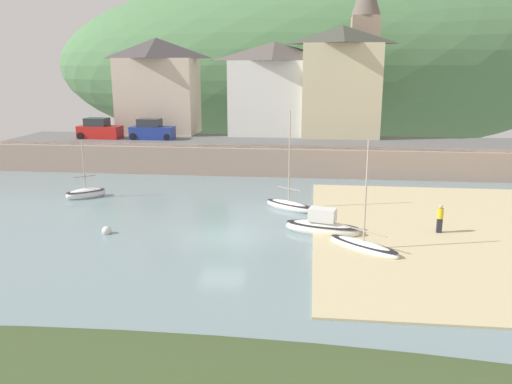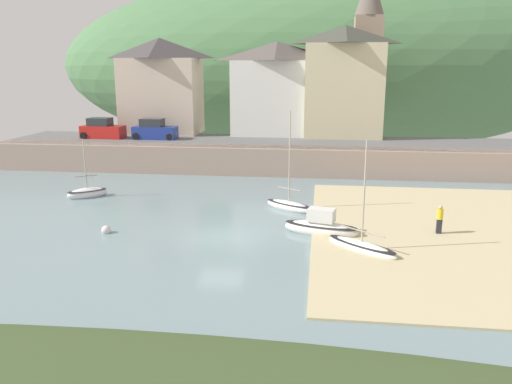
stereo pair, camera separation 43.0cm
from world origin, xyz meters
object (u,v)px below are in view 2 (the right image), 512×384
motorboat_with_cabin (321,227)px  parked_car_near_slipway (102,130)px  waterfront_building_left (161,86)px  mooring_buoy (106,230)px  waterfront_building_right (344,81)px  fishing_boat_green (361,246)px  church_with_spire (367,50)px  parked_car_by_wall (154,131)px  sailboat_white_hull (87,193)px  person_on_slipway (440,218)px  sailboat_blue_trim (289,205)px  waterfront_building_centre (277,88)px

motorboat_with_cabin → parked_car_near_slipway: size_ratio=1.05×
waterfront_building_left → mooring_buoy: size_ratio=17.84×
waterfront_building_right → parked_car_near_slipway: waterfront_building_right is taller
waterfront_building_left → fishing_boat_green: size_ratio=1.64×
church_with_spire → parked_car_by_wall: bearing=-157.3°
sailboat_white_hull → person_on_slipway: bearing=-51.3°
sailboat_white_hull → parked_car_by_wall: bearing=49.1°
fishing_boat_green → sailboat_blue_trim: bearing=158.9°
parked_car_near_slipway → mooring_buoy: bearing=-63.1°
motorboat_with_cabin → parked_car_by_wall: parked_car_by_wall is taller
parked_car_by_wall → mooring_buoy: size_ratio=7.74×
waterfront_building_centre → motorboat_with_cabin: (4.60, -24.06, -6.63)m
waterfront_building_centre → waterfront_building_right: waterfront_building_right is taller
church_with_spire → motorboat_with_cabin: church_with_spire is taller
waterfront_building_right → fishing_boat_green: size_ratio=1.82×
motorboat_with_cabin → person_on_slipway: bearing=20.3°
waterfront_building_centre → motorboat_with_cabin: waterfront_building_centre is taller
motorboat_with_cabin → waterfront_building_left: bearing=139.3°
sailboat_blue_trim → motorboat_with_cabin: 5.28m
sailboat_white_hull → person_on_slipway: (23.19, -5.67, 0.69)m
mooring_buoy → parked_car_by_wall: bearing=100.6°
waterfront_building_left → parked_car_near_slipway: 7.62m
waterfront_building_right → person_on_slipway: waterfront_building_right is taller
mooring_buoy → parked_car_near_slipway: bearing=113.6°
parked_car_by_wall → waterfront_building_centre: bearing=23.4°
motorboat_with_cabin → fishing_boat_green: bearing=-36.3°
fishing_boat_green → parked_car_near_slipway: bearing=175.9°
waterfront_building_left → parked_car_near_slipway: waterfront_building_left is taller
waterfront_building_left → person_on_slipway: bearing=-45.5°
sailboat_blue_trim → fishing_boat_green: bearing=-26.9°
church_with_spire → parked_car_near_slipway: 27.94m
church_with_spire → sailboat_white_hull: bearing=-134.1°
waterfront_building_left → mooring_buoy: (4.50, -25.40, -7.10)m
waterfront_building_left → fishing_boat_green: 33.18m
waterfront_building_left → mooring_buoy: bearing=-79.9°
church_with_spire → mooring_buoy: 35.30m
parked_car_near_slipway → person_on_slipway: 33.56m
fishing_boat_green → parked_car_near_slipway: (-23.18, 22.09, 2.95)m
waterfront_building_right → fishing_boat_green: bearing=-89.7°
parked_car_by_wall → sailboat_white_hull: bearing=-91.6°
mooring_buoy → waterfront_building_centre: bearing=73.8°
waterfront_building_centre → fishing_boat_green: waterfront_building_centre is taller
church_with_spire → sailboat_white_hull: church_with_spire is taller
fishing_boat_green → parked_car_by_wall: 28.63m
person_on_slipway → church_with_spire: bearing=94.4°
waterfront_building_left → sailboat_white_hull: (-0.18, -17.76, -6.97)m
sailboat_blue_trim → parked_car_near_slipway: 24.23m
church_with_spire → mooring_buoy: (-16.37, -29.40, -10.67)m
sailboat_blue_trim → person_on_slipway: size_ratio=4.09×
fishing_boat_green → mooring_buoy: fishing_boat_green is taller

